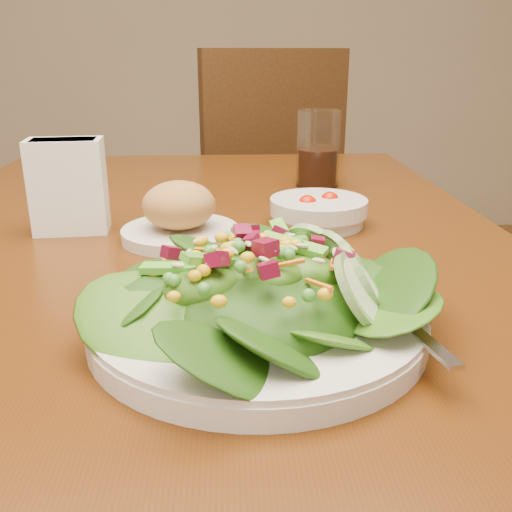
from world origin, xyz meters
name	(u,v)px	position (x,y,z in m)	size (l,w,h in m)	color
dining_table	(194,316)	(0.00, 0.00, 0.65)	(0.90, 1.40, 0.75)	#491E09
chair_far	(255,207)	(0.13, 1.02, 0.53)	(0.60, 0.60, 1.00)	#39230F
salad_plate	(269,297)	(0.09, -0.24, 0.78)	(0.31, 0.31, 0.09)	silver
bread_plate	(179,216)	(-0.02, 0.03, 0.78)	(0.16, 0.16, 0.08)	silver
tomato_bowl	(318,211)	(0.18, 0.09, 0.77)	(0.14, 0.14, 0.05)	silver
drinking_glass	(318,155)	(0.22, 0.35, 0.81)	(0.08, 0.08, 0.14)	silver
napkin_holder	(68,184)	(-0.17, 0.08, 0.82)	(0.11, 0.06, 0.13)	white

